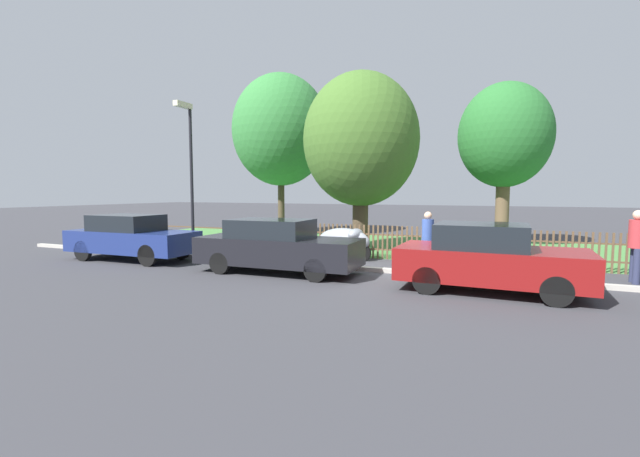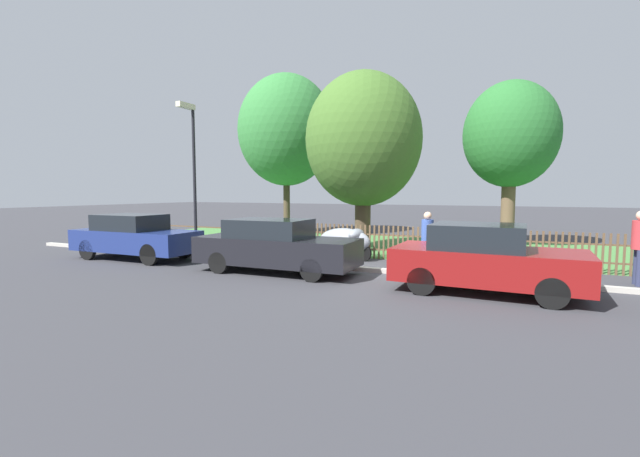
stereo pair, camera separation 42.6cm
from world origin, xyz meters
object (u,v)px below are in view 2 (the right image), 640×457
at_px(parked_car_black_saloon, 275,246).
at_px(parked_car_navy_estate, 485,259).
at_px(tree_nearest_kerb, 286,131).
at_px(tree_behind_motorcycle, 363,140).
at_px(pedestrian_near_fence, 640,243).
at_px(parked_car_silver_hatchback, 134,236).
at_px(pedestrian_by_lamp, 427,237).
at_px(covered_motorcycle, 346,241).
at_px(street_lamp, 192,160).
at_px(tree_mid_park, 511,136).

xyz_separation_m(parked_car_black_saloon, parked_car_navy_estate, (5.48, -0.09, 0.02)).
distance_m(parked_car_navy_estate, tree_nearest_kerb, 14.54).
bearing_deg(parked_car_black_saloon, parked_car_navy_estate, -2.37).
xyz_separation_m(parked_car_black_saloon, tree_behind_motorcycle, (0.81, 5.08, 3.41)).
bearing_deg(parked_car_navy_estate, pedestrian_near_fence, 36.52).
xyz_separation_m(parked_car_silver_hatchback, pedestrian_by_lamp, (9.28, 2.09, 0.19)).
relative_size(parked_car_black_saloon, covered_motorcycle, 2.40).
height_order(parked_car_navy_estate, tree_behind_motorcycle, tree_behind_motorcycle).
bearing_deg(street_lamp, parked_car_black_saloon, -21.53).
bearing_deg(pedestrian_by_lamp, street_lamp, 170.60).
height_order(covered_motorcycle, street_lamp, street_lamp).
xyz_separation_m(tree_behind_motorcycle, tree_mid_park, (4.94, 3.63, 0.33)).
bearing_deg(tree_behind_motorcycle, pedestrian_by_lamp, -44.41).
relative_size(parked_car_navy_estate, tree_mid_park, 0.62).
distance_m(covered_motorcycle, tree_nearest_kerb, 9.70).
xyz_separation_m(tree_nearest_kerb, tree_behind_motorcycle, (5.57, -4.09, -1.20)).
relative_size(tree_behind_motorcycle, street_lamp, 1.26).
bearing_deg(pedestrian_near_fence, pedestrian_by_lamp, -90.65).
distance_m(parked_car_silver_hatchback, parked_car_navy_estate, 10.98).
distance_m(tree_mid_park, street_lamp, 12.37).
xyz_separation_m(tree_mid_park, pedestrian_by_lamp, (-1.97, -6.53, -3.53)).
height_order(pedestrian_near_fence, pedestrian_by_lamp, pedestrian_near_fence).
relative_size(tree_behind_motorcycle, pedestrian_by_lamp, 3.97).
height_order(parked_car_silver_hatchback, tree_nearest_kerb, tree_nearest_kerb).
bearing_deg(tree_mid_park, covered_motorcycle, -129.54).
relative_size(tree_behind_motorcycle, tree_mid_park, 1.00).
xyz_separation_m(parked_car_black_saloon, tree_nearest_kerb, (-4.75, 9.16, 4.61)).
xyz_separation_m(tree_behind_motorcycle, pedestrian_by_lamp, (2.96, -2.90, -3.21)).
distance_m(parked_car_black_saloon, street_lamp, 5.42).
bearing_deg(tree_nearest_kerb, street_lamp, -87.36).
bearing_deg(parked_car_silver_hatchback, tree_nearest_kerb, 84.25).
distance_m(parked_car_black_saloon, tree_mid_park, 11.08).
height_order(parked_car_black_saloon, pedestrian_near_fence, pedestrian_near_fence).
height_order(parked_car_navy_estate, street_lamp, street_lamp).
relative_size(parked_car_black_saloon, tree_mid_park, 0.69).
bearing_deg(pedestrian_by_lamp, parked_car_navy_estate, -65.51).
bearing_deg(parked_car_black_saloon, street_lamp, 157.08).
height_order(parked_car_silver_hatchback, tree_mid_park, tree_mid_park).
xyz_separation_m(covered_motorcycle, tree_nearest_kerb, (-5.73, 6.24, 4.72)).
height_order(parked_car_black_saloon, tree_nearest_kerb, tree_nearest_kerb).
bearing_deg(parked_car_silver_hatchback, street_lamp, 55.53).
relative_size(covered_motorcycle, street_lamp, 0.36).
relative_size(parked_car_navy_estate, covered_motorcycle, 2.14).
distance_m(pedestrian_near_fence, pedestrian_by_lamp, 5.03).
bearing_deg(tree_nearest_kerb, pedestrian_near_fence, -27.01).
xyz_separation_m(covered_motorcycle, tree_mid_park, (4.78, 5.79, 3.85)).
bearing_deg(tree_nearest_kerb, tree_behind_motorcycle, -36.28).
height_order(parked_car_silver_hatchback, tree_behind_motorcycle, tree_behind_motorcycle).
bearing_deg(street_lamp, pedestrian_by_lamp, 3.03).
xyz_separation_m(parked_car_silver_hatchback, parked_car_black_saloon, (5.50, -0.09, -0.01)).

